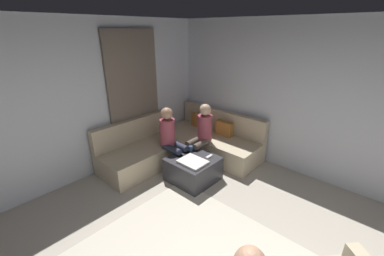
# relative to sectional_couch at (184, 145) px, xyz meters

# --- Properties ---
(wall_back) EXTENTS (6.00, 0.12, 2.70)m
(wall_back) POSITION_rel_sectional_couch_xyz_m (2.08, 1.06, 1.07)
(wall_back) COLOR silver
(wall_back) RESTS_ON ground_plane
(wall_left) EXTENTS (0.12, 6.00, 2.70)m
(wall_left) POSITION_rel_sectional_couch_xyz_m (-0.86, -1.88, 1.07)
(wall_left) COLOR silver
(wall_left) RESTS_ON ground_plane
(curtain_panel) EXTENTS (0.06, 1.10, 2.50)m
(curtain_panel) POSITION_rel_sectional_couch_xyz_m (-0.76, -0.58, 0.97)
(curtain_panel) COLOR #726659
(curtain_panel) RESTS_ON ground_plane
(sectional_couch) EXTENTS (2.10, 2.55, 0.87)m
(sectional_couch) POSITION_rel_sectional_couch_xyz_m (0.00, 0.00, 0.00)
(sectional_couch) COLOR #C6B593
(sectional_couch) RESTS_ON ground_plane
(ottoman) EXTENTS (0.76, 0.76, 0.42)m
(ottoman) POSITION_rel_sectional_couch_xyz_m (0.69, -0.48, -0.07)
(ottoman) COLOR #333338
(ottoman) RESTS_ON ground_plane
(folded_blanket) EXTENTS (0.44, 0.36, 0.04)m
(folded_blanket) POSITION_rel_sectional_couch_xyz_m (0.79, -0.60, 0.16)
(folded_blanket) COLOR white
(folded_blanket) RESTS_ON ottoman
(coffee_mug) EXTENTS (0.08, 0.08, 0.10)m
(coffee_mug) POSITION_rel_sectional_couch_xyz_m (0.47, -0.30, 0.19)
(coffee_mug) COLOR #334C72
(coffee_mug) RESTS_ON ottoman
(game_remote) EXTENTS (0.05, 0.15, 0.02)m
(game_remote) POSITION_rel_sectional_couch_xyz_m (0.87, -0.26, 0.15)
(game_remote) COLOR white
(game_remote) RESTS_ON ottoman
(person_on_couch_back) EXTENTS (0.30, 0.60, 1.20)m
(person_on_couch_back) POSITION_rel_sectional_couch_xyz_m (0.42, 0.06, 0.38)
(person_on_couch_back) COLOR brown
(person_on_couch_back) RESTS_ON ground_plane
(person_on_couch_side) EXTENTS (0.60, 0.30, 1.20)m
(person_on_couch_side) POSITION_rel_sectional_couch_xyz_m (0.15, -0.48, 0.38)
(person_on_couch_side) COLOR #2D3347
(person_on_couch_side) RESTS_ON ground_plane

